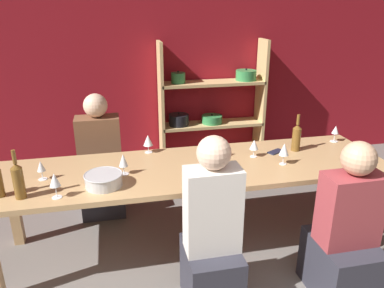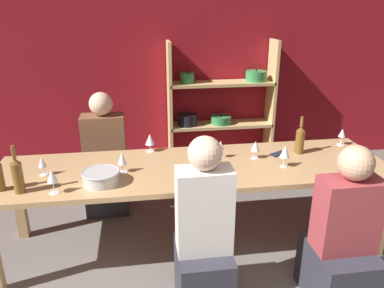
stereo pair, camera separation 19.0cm
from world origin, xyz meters
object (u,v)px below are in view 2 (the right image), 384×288
Objects in this scene: mixing_bowl at (101,177)px; wine_glass_empty_b at (150,140)px; wine_bottle_green at (300,139)px; wine_glass_red_a at (285,152)px; person_near_b at (204,248)px; person_near_a at (341,247)px; wine_glass_red_d at (122,159)px; shelf_unit at (222,115)px; wine_bottle_amber at (17,175)px; wine_glass_red_b at (221,146)px; wine_glass_white_a at (255,147)px; wine_glass_white_b at (342,134)px; person_far_a at (106,166)px; wine_glass_red_c at (42,163)px; wine_glass_empty_a at (52,176)px; cell_phone at (278,154)px; dining_table at (194,174)px.

mixing_bowl is 0.68m from wine_glass_empty_b.
wine_bottle_green is 0.35m from wine_glass_red_a.
person_near_a is at bearing -4.82° from person_near_b.
shelf_unit is at bearing 55.34° from wine_glass_red_d.
wine_bottle_amber is (-0.54, -0.06, 0.08)m from mixing_bowl.
wine_glass_red_d is (-1.50, -0.17, -0.02)m from wine_bottle_green.
wine_bottle_amber reaches higher than wine_glass_empty_b.
wine_bottle_amber is 1.54m from wine_glass_red_b.
wine_glass_white_b reaches higher than wine_glass_white_a.
person_near_b is (0.67, -0.49, -0.33)m from mixing_bowl.
wine_glass_red_a is 1.78m from person_far_a.
wine_bottle_amber is 0.28× the size of person_near_b.
wine_glass_red_b is 0.13× the size of person_far_a.
wine_glass_red_c is 0.97× the size of wine_glass_white_a.
wine_glass_red_a is (0.10, -1.76, 0.21)m from shelf_unit.
wine_glass_red_d is 0.92× the size of wine_glass_empty_a.
wine_bottle_amber reaches higher than wine_glass_red_b.
person_near_a is at bearing 136.36° from person_far_a.
wine_glass_white_b is 0.87× the size of wine_glass_empty_a.
wine_glass_white_b is 0.67m from cell_phone.
shelf_unit is 0.50× the size of dining_table.
wine_bottle_green is 1.51m from wine_glass_red_d.
person_far_a is at bearing 156.33° from cell_phone.
person_near_b is at bearing 115.77° from person_far_a.
wine_glass_empty_b is (0.82, 0.36, 0.01)m from wine_glass_red_c.
wine_bottle_green is 0.28× the size of person_far_a.
wine_glass_red_c is 1.36m from person_near_b.
wine_glass_red_c is at bearing 159.20° from person_near_a.
person_far_a reaches higher than mixing_bowl.
person_near_b is (1.11, -0.69, -0.38)m from wine_glass_red_c.
dining_table is 1.13m from person_far_a.
wine_glass_white_a is 0.12× the size of person_near_b.
person_near_a reaches higher than wine_glass_white_b.
mixing_bowl is at bearing -123.72° from wine_glass_empty_b.
wine_glass_red_a reaches higher than wine_glass_empty_b.
mixing_bowl is at bearing -167.17° from cell_phone.
shelf_unit reaches higher than wine_glass_white_a.
person_near_a is (1.59, -0.57, -0.36)m from mixing_bowl.
person_near_a is (1.21, -1.14, -0.42)m from wine_glass_empty_b.
wine_glass_white_b is at bearing 6.68° from wine_glass_red_b.
person_near_b is at bearing -36.55° from mixing_bowl.
wine_glass_red_b is at bearing 19.32° from wine_glass_empty_a.
wine_bottle_amber is 2.31× the size of wine_glass_red_c.
person_near_a is at bearing -116.47° from wine_glass_white_b.
shelf_unit is 1.60m from wine_glass_white_b.
dining_table is 0.77m from cell_phone.
wine_glass_white_a is at bearing 131.75° from wine_glass_red_a.
wine_glass_red_d is at bearing -173.93° from wine_glass_white_a.
dining_table is 21.08× the size of wine_glass_red_c.
mixing_bowl is 1.06m from person_far_a.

